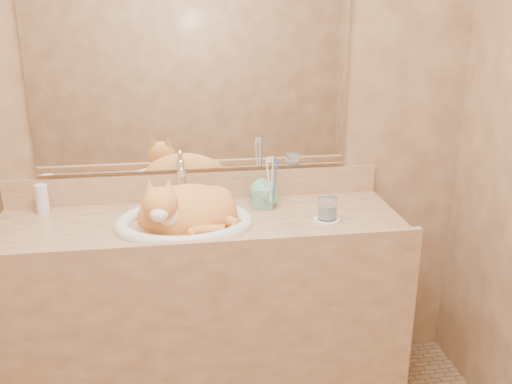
{
  "coord_description": "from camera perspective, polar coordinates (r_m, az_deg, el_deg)",
  "views": [
    {
      "loc": [
        -0.09,
        -1.36,
        1.69
      ],
      "look_at": [
        0.22,
        0.7,
        0.97
      ],
      "focal_mm": 40.0,
      "sensor_mm": 36.0,
      "label": 1
    }
  ],
  "objects": [
    {
      "name": "cat",
      "position": [
        2.22,
        -7.12,
        -1.59
      ],
      "size": [
        0.41,
        0.35,
        0.21
      ],
      "primitive_type": null,
      "rotation": [
        0.0,
        0.0,
        0.07
      ],
      "color": "orange",
      "rests_on": "sink_basin"
    },
    {
      "name": "mirror",
      "position": [
        2.37,
        -6.39,
        11.66
      ],
      "size": [
        1.3,
        0.02,
        0.8
      ],
      "primitive_type": "cube",
      "color": "white",
      "rests_on": "wall_back"
    },
    {
      "name": "wall_back",
      "position": [
        2.41,
        -6.28,
        8.39
      ],
      "size": [
        2.4,
        0.02,
        2.5
      ],
      "primitive_type": "cube",
      "color": "brown",
      "rests_on": "ground"
    },
    {
      "name": "vanity_counter",
      "position": [
        2.44,
        -5.27,
        -12.22
      ],
      "size": [
        1.6,
        0.55,
        0.85
      ],
      "primitive_type": null,
      "color": "#8A5E3E",
      "rests_on": "floor"
    },
    {
      "name": "soap_dispenser",
      "position": [
        2.33,
        0.65,
        0.35
      ],
      "size": [
        0.1,
        0.1,
        0.19
      ],
      "primitive_type": "imported",
      "rotation": [
        0.0,
        0.0,
        -0.24
      ],
      "color": "#66A488",
      "rests_on": "vanity_counter"
    },
    {
      "name": "water_glass",
      "position": [
        2.24,
        7.15,
        -1.63
      ],
      "size": [
        0.07,
        0.07,
        0.09
      ],
      "primitive_type": "cylinder",
      "color": "white",
      "rests_on": "saucer"
    },
    {
      "name": "saucer",
      "position": [
        2.26,
        7.1,
        -2.78
      ],
      "size": [
        0.11,
        0.11,
        0.01
      ],
      "primitive_type": "cylinder",
      "color": "white",
      "rests_on": "vanity_counter"
    },
    {
      "name": "sink_basin",
      "position": [
        2.2,
        -7.27,
        -1.23
      ],
      "size": [
        0.6,
        0.54,
        0.16
      ],
      "primitive_type": null,
      "rotation": [
        0.0,
        0.0,
        0.21
      ],
      "color": "white",
      "rests_on": "vanity_counter"
    },
    {
      "name": "toothbrushes",
      "position": [
        2.32,
        1.62,
        1.33
      ],
      "size": [
        0.04,
        0.04,
        0.23
      ],
      "primitive_type": null,
      "color": "white",
      "rests_on": "toothbrush_cup"
    },
    {
      "name": "toothbrush_cup",
      "position": [
        2.34,
        1.6,
        -0.64
      ],
      "size": [
        0.14,
        0.14,
        0.1
      ],
      "primitive_type": "imported",
      "rotation": [
        0.0,
        0.0,
        0.33
      ],
      "color": "#66A488",
      "rests_on": "vanity_counter"
    },
    {
      "name": "lotion_bottle",
      "position": [
        2.46,
        -20.6,
        -0.68
      ],
      "size": [
        0.05,
        0.05,
        0.12
      ],
      "primitive_type": "cylinder",
      "color": "white",
      "rests_on": "vanity_counter"
    },
    {
      "name": "faucet",
      "position": [
        2.39,
        -7.42,
        0.63
      ],
      "size": [
        0.06,
        0.13,
        0.18
      ],
      "primitive_type": null,
      "rotation": [
        0.0,
        0.0,
        -0.1
      ],
      "color": "white",
      "rests_on": "vanity_counter"
    }
  ]
}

